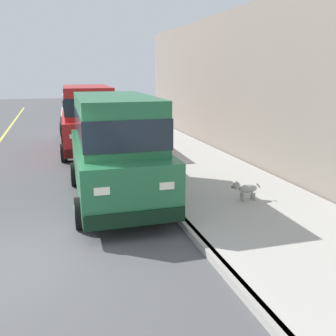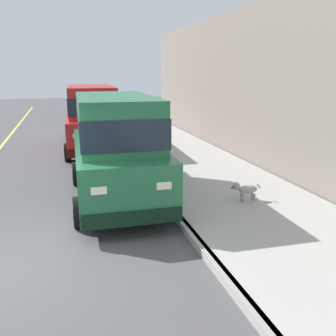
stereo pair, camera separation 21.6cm
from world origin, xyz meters
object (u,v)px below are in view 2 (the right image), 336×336
Objects in this scene: car_red_van at (92,116)px; car_white_sedan at (85,112)px; car_green_van at (116,144)px; dog_grey at (246,189)px.

car_white_sedan is at bearing 89.45° from car_red_van.
car_green_van and car_red_van have the same top height.
car_green_van is at bearing -88.95° from car_red_van.
car_green_van is 6.54× the size of dog_grey.
car_green_van is 1.06× the size of car_white_sedan.
car_white_sedan reaches higher than dog_grey.
car_green_van is 1.00× the size of car_red_van.
car_green_van reaches higher than dog_grey.
dog_grey is at bearing -68.26° from car_red_van.
car_red_van reaches higher than car_white_sedan.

